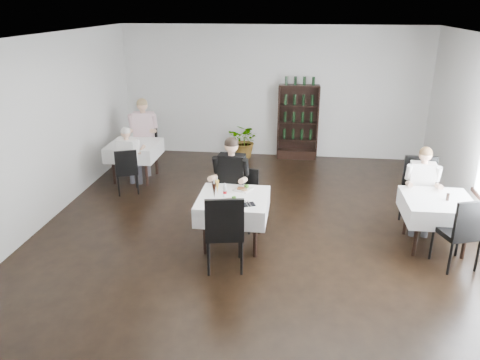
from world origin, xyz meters
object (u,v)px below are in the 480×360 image
at_px(diner_main, 230,177).
at_px(wine_shelf, 298,123).
at_px(main_table, 233,206).
at_px(potted_tree, 245,141).

bearing_deg(diner_main, wine_shelf, 74.96).
relative_size(wine_shelf, main_table, 1.70).
xyz_separation_m(wine_shelf, diner_main, (-1.02, -3.78, 0.03)).
height_order(wine_shelf, main_table, wine_shelf).
distance_m(wine_shelf, potted_tree, 1.29).
bearing_deg(wine_shelf, diner_main, -105.04).
xyz_separation_m(main_table, diner_main, (-0.12, 0.53, 0.26)).
relative_size(wine_shelf, diner_main, 1.16).
bearing_deg(main_table, wine_shelf, 78.22).
bearing_deg(diner_main, main_table, -77.55).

